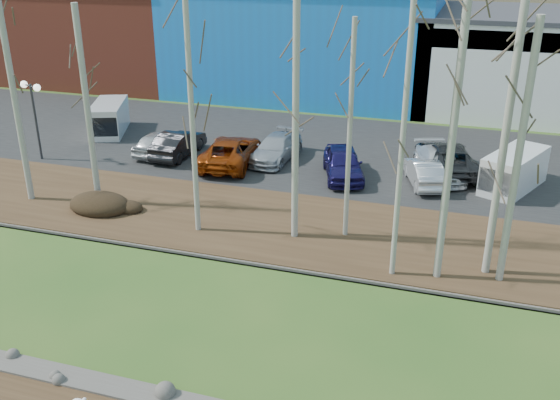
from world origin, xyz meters
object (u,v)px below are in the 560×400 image
(car_2, at_px, (230,151))
(van_grey, at_px, (109,118))
(street_lamp, at_px, (33,99))
(car_3, at_px, (276,148))
(car_7, at_px, (439,163))
(van_white, at_px, (513,171))
(car_4, at_px, (343,163))
(car_1, at_px, (178,144))
(car_6, at_px, (446,158))
(car_0, at_px, (158,143))
(car_5, at_px, (424,172))

(car_2, relative_size, van_grey, 1.17)
(street_lamp, height_order, car_3, street_lamp)
(car_7, bearing_deg, van_white, -32.10)
(car_4, bearing_deg, car_3, 141.29)
(street_lamp, relative_size, car_2, 0.79)
(car_1, distance_m, car_6, 14.70)
(car_0, relative_size, car_3, 0.82)
(van_white, height_order, van_grey, van_grey)
(street_lamp, height_order, car_1, street_lamp)
(car_4, height_order, van_white, van_white)
(car_1, distance_m, car_2, 3.37)
(car_7, bearing_deg, car_1, 165.05)
(car_1, height_order, van_grey, van_grey)
(car_4, relative_size, car_5, 1.15)
(car_2, relative_size, van_white, 1.19)
(car_5, xyz_separation_m, car_7, (0.62, 1.43, 0.04))
(car_5, relative_size, car_7, 0.83)
(car_7, bearing_deg, car_5, -133.15)
(car_2, distance_m, car_5, 10.32)
(car_0, height_order, car_3, car_3)
(street_lamp, bearing_deg, van_grey, 100.96)
(car_7, distance_m, van_white, 3.64)
(car_0, distance_m, car_1, 1.29)
(car_0, bearing_deg, van_white, -176.68)
(car_0, distance_m, van_grey, 5.54)
(car_2, relative_size, car_4, 1.20)
(car_1, distance_m, car_7, 14.32)
(car_3, height_order, van_white, van_white)
(car_2, distance_m, car_7, 11.06)
(car_0, height_order, car_1, car_1)
(street_lamp, relative_size, car_6, 0.77)
(car_2, bearing_deg, car_3, -152.39)
(car_1, bearing_deg, van_white, -178.04)
(car_0, height_order, car_5, car_5)
(car_5, bearing_deg, van_white, 170.58)
(car_6, bearing_deg, van_white, 139.27)
(street_lamp, relative_size, car_4, 0.95)
(van_grey, bearing_deg, car_3, -29.97)
(car_3, relative_size, car_6, 0.83)
(car_4, height_order, car_7, car_4)
(car_5, height_order, van_grey, van_grey)
(car_1, relative_size, car_2, 0.81)
(car_5, distance_m, car_6, 2.34)
(van_white, bearing_deg, car_0, -154.47)
(street_lamp, bearing_deg, car_5, 28.15)
(street_lamp, height_order, car_6, street_lamp)
(car_2, xyz_separation_m, car_7, (10.94, 1.63, -0.07))
(car_1, distance_m, car_4, 9.59)
(car_7, bearing_deg, van_grey, 156.06)
(car_2, height_order, car_6, car_6)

